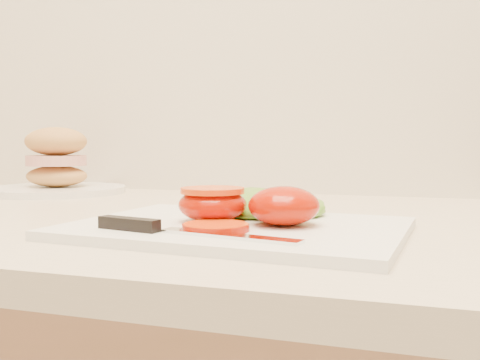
% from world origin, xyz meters
% --- Properties ---
extents(cutting_board, '(0.36, 0.27, 0.01)m').
position_xyz_m(cutting_board, '(-0.15, 1.56, 0.94)').
color(cutting_board, white).
rests_on(cutting_board, counter).
extents(tomato_half_dome, '(0.07, 0.07, 0.04)m').
position_xyz_m(tomato_half_dome, '(-0.10, 1.56, 0.96)').
color(tomato_half_dome, '#B21100').
rests_on(tomato_half_dome, cutting_board).
extents(tomato_half_cut, '(0.07, 0.07, 0.04)m').
position_xyz_m(tomato_half_cut, '(-0.18, 1.56, 0.96)').
color(tomato_half_cut, '#B21100').
rests_on(tomato_half_cut, cutting_board).
extents(tomato_slice_0, '(0.06, 0.06, 0.01)m').
position_xyz_m(tomato_slice_0, '(-0.16, 1.51, 0.94)').
color(tomato_slice_0, '#EE5E0B').
rests_on(tomato_slice_0, cutting_board).
extents(lettuce_leaf_0, '(0.17, 0.15, 0.03)m').
position_xyz_m(lettuce_leaf_0, '(-0.16, 1.63, 0.95)').
color(lettuce_leaf_0, '#609B29').
rests_on(lettuce_leaf_0, cutting_board).
extents(lettuce_leaf_1, '(0.13, 0.12, 0.02)m').
position_xyz_m(lettuce_leaf_1, '(-0.12, 1.63, 0.95)').
color(lettuce_leaf_1, '#609B29').
rests_on(lettuce_leaf_1, cutting_board).
extents(knife, '(0.21, 0.05, 0.01)m').
position_xyz_m(knife, '(-0.20, 1.48, 0.94)').
color(knife, silver).
rests_on(knife, cutting_board).
extents(sandwich_plate, '(0.25, 0.25, 0.12)m').
position_xyz_m(sandwich_plate, '(-0.61, 1.88, 0.97)').
color(sandwich_plate, white).
rests_on(sandwich_plate, counter).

